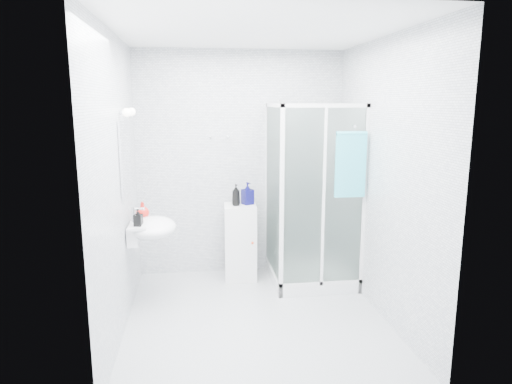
{
  "coord_description": "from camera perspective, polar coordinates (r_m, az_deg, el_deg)",
  "views": [
    {
      "loc": [
        -0.54,
        -3.98,
        2.01
      ],
      "look_at": [
        0.05,
        0.35,
        1.15
      ],
      "focal_mm": 32.0,
      "sensor_mm": 36.0,
      "label": 1
    }
  ],
  "objects": [
    {
      "name": "shower_enclosure",
      "position": [
        5.14,
        6.27,
        -6.64
      ],
      "size": [
        0.9,
        0.95,
        2.0
      ],
      "color": "white",
      "rests_on": "ground"
    },
    {
      "name": "wall_basin",
      "position": [
        4.61,
        -13.08,
        -4.42
      ],
      "size": [
        0.46,
        0.56,
        0.35
      ],
      "color": "white",
      "rests_on": "ground"
    },
    {
      "name": "vanity_lights",
      "position": [
        4.47,
        -15.65,
        9.59
      ],
      "size": [
        0.1,
        0.4,
        0.08
      ],
      "color": "silver",
      "rests_on": "room"
    },
    {
      "name": "soap_dispenser_black",
      "position": [
        4.44,
        -14.52,
        -3.1
      ],
      "size": [
        0.09,
        0.09,
        0.16
      ],
      "primitive_type": "imported",
      "rotation": [
        0.0,
        0.0,
        -0.23
      ],
      "color": "black",
      "rests_on": "wall_basin"
    },
    {
      "name": "hand_towel",
      "position": [
        4.65,
        11.75,
        3.56
      ],
      "size": [
        0.31,
        0.05,
        0.66
      ],
      "color": "#34B2C6",
      "rests_on": "shower_enclosure"
    },
    {
      "name": "room",
      "position": [
        4.07,
        -0.03,
        1.11
      ],
      "size": [
        2.4,
        2.6,
        2.6
      ],
      "color": "silver",
      "rests_on": "ground"
    },
    {
      "name": "shampoo_bottle_a",
      "position": [
        5.12,
        -2.52,
        -0.36
      ],
      "size": [
        0.11,
        0.12,
        0.24
      ],
      "primitive_type": "imported",
      "rotation": [
        0.0,
        0.0,
        0.25
      ],
      "color": "black",
      "rests_on": "storage_cabinet"
    },
    {
      "name": "wall_hooks",
      "position": [
        5.25,
        -4.62,
        6.85
      ],
      "size": [
        0.23,
        0.06,
        0.03
      ],
      "color": "silver",
      "rests_on": "room"
    },
    {
      "name": "mirror",
      "position": [
        4.5,
        -16.0,
        4.21
      ],
      "size": [
        0.02,
        0.6,
        0.7
      ],
      "primitive_type": "cube",
      "color": "white",
      "rests_on": "room"
    },
    {
      "name": "storage_cabinet",
      "position": [
        5.27,
        -1.95,
        -6.28
      ],
      "size": [
        0.38,
        0.4,
        0.87
      ],
      "rotation": [
        0.0,
        0.0,
        -0.06
      ],
      "color": "white",
      "rests_on": "ground"
    },
    {
      "name": "soap_dispenser_orange",
      "position": [
        4.72,
        -14.0,
        -2.21
      ],
      "size": [
        0.17,
        0.17,
        0.17
      ],
      "primitive_type": "imported",
      "rotation": [
        0.0,
        0.0,
        0.37
      ],
      "color": "red",
      "rests_on": "wall_basin"
    },
    {
      "name": "shampoo_bottle_b",
      "position": [
        5.18,
        -1.06,
        -0.17
      ],
      "size": [
        0.15,
        0.15,
        0.25
      ],
      "primitive_type": "imported",
      "rotation": [
        0.0,
        0.0,
        0.43
      ],
      "color": "#0D0C4D",
      "rests_on": "storage_cabinet"
    }
  ]
}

